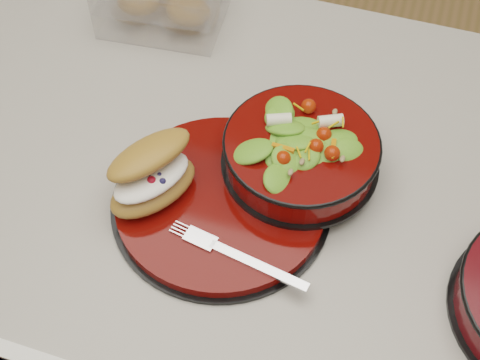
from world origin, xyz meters
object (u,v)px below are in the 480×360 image
(croissant, at_px, (153,175))
(fork, at_px, (241,257))
(dinner_plate, at_px, (222,202))
(salad_bowl, at_px, (301,148))
(island_counter, at_px, (226,294))

(croissant, xyz_separation_m, fork, (0.14, -0.06, -0.03))
(croissant, bearing_deg, dinner_plate, -46.47)
(dinner_plate, xyz_separation_m, salad_bowl, (0.08, 0.09, 0.04))
(island_counter, relative_size, salad_bowl, 5.72)
(salad_bowl, xyz_separation_m, fork, (-0.03, -0.17, -0.03))
(island_counter, xyz_separation_m, dinner_plate, (0.03, -0.09, 0.46))
(island_counter, distance_m, fork, 0.50)
(island_counter, height_order, fork, fork)
(croissant, bearing_deg, island_counter, 5.10)
(salad_bowl, height_order, fork, salad_bowl)
(island_counter, relative_size, fork, 7.28)
(island_counter, bearing_deg, fork, -63.31)
(island_counter, height_order, croissant, croissant)
(dinner_plate, height_order, salad_bowl, salad_bowl)
(fork, bearing_deg, island_counter, 36.54)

